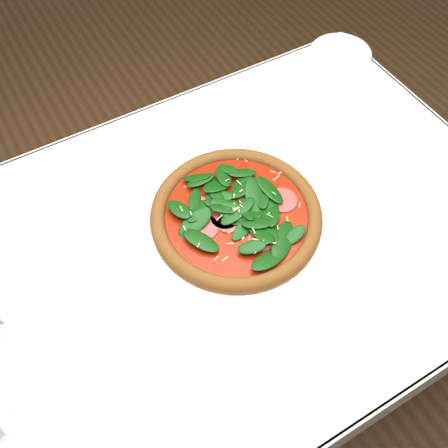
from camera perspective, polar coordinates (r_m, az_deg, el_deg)
ground at (r=1.65m, az=-0.25°, el=-15.75°), size 6.00×6.00×0.00m
dining_table at (r=1.05m, az=-0.37°, el=-4.64°), size 1.21×0.81×0.75m
plate at (r=0.98m, az=1.38°, el=0.45°), size 0.38×0.38×0.02m
pizza at (r=0.96m, az=1.40°, el=1.19°), size 0.35×0.35×0.04m
saucer_far at (r=1.37m, az=13.20°, el=18.51°), size 0.15×0.15×0.01m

